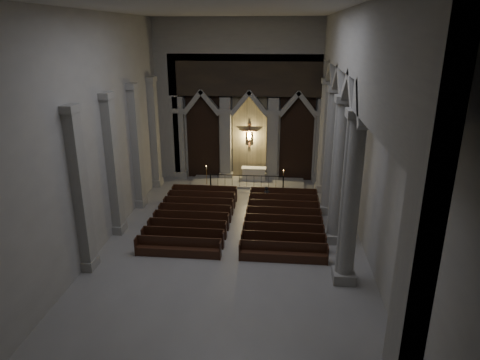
{
  "coord_description": "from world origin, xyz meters",
  "views": [
    {
      "loc": [
        2.38,
        -20.18,
        11.01
      ],
      "look_at": [
        0.13,
        3.0,
        2.9
      ],
      "focal_mm": 32.0,
      "sensor_mm": 36.0,
      "label": 1
    }
  ],
  "objects_px": {
    "altar_rail": "(247,179)",
    "pews": "(238,221)",
    "worshipper": "(267,196)",
    "candle_stand_right": "(283,183)",
    "altar": "(254,173)",
    "candle_stand_left": "(207,180)"
  },
  "relations": [
    {
      "from": "altar_rail",
      "to": "candle_stand_left",
      "type": "xyz_separation_m",
      "value": [
        -3.03,
        0.28,
        -0.28
      ]
    },
    {
      "from": "worshipper",
      "to": "candle_stand_right",
      "type": "bearing_deg",
      "value": 48.72
    },
    {
      "from": "pews",
      "to": "worshipper",
      "type": "relative_size",
      "value": 7.43
    },
    {
      "from": "candle_stand_left",
      "to": "worshipper",
      "type": "bearing_deg",
      "value": -36.49
    },
    {
      "from": "altar",
      "to": "altar_rail",
      "type": "distance_m",
      "value": 1.73
    },
    {
      "from": "altar_rail",
      "to": "candle_stand_left",
      "type": "relative_size",
      "value": 3.43
    },
    {
      "from": "pews",
      "to": "worshipper",
      "type": "xyz_separation_m",
      "value": [
        1.6,
        3.27,
        0.34
      ]
    },
    {
      "from": "altar_rail",
      "to": "worshipper",
      "type": "relative_size",
      "value": 4.11
    },
    {
      "from": "altar",
      "to": "pews",
      "type": "distance_m",
      "value": 8.11
    },
    {
      "from": "altar_rail",
      "to": "candle_stand_right",
      "type": "distance_m",
      "value": 2.72
    },
    {
      "from": "altar",
      "to": "candle_stand_right",
      "type": "xyz_separation_m",
      "value": [
        2.26,
        -1.37,
        -0.24
      ]
    },
    {
      "from": "worshipper",
      "to": "altar",
      "type": "bearing_deg",
      "value": 79.85
    },
    {
      "from": "candle_stand_right",
      "to": "worshipper",
      "type": "height_order",
      "value": "candle_stand_right"
    },
    {
      "from": "pews",
      "to": "worshipper",
      "type": "height_order",
      "value": "worshipper"
    },
    {
      "from": "altar",
      "to": "worshipper",
      "type": "xyz_separation_m",
      "value": [
        1.18,
        -4.82,
        0.03
      ]
    },
    {
      "from": "candle_stand_left",
      "to": "altar",
      "type": "bearing_deg",
      "value": 22.15
    },
    {
      "from": "candle_stand_right",
      "to": "candle_stand_left",
      "type": "bearing_deg",
      "value": -179.62
    },
    {
      "from": "altar",
      "to": "candle_stand_left",
      "type": "height_order",
      "value": "candle_stand_left"
    },
    {
      "from": "candle_stand_right",
      "to": "worshipper",
      "type": "relative_size",
      "value": 1.09
    },
    {
      "from": "altar_rail",
      "to": "pews",
      "type": "height_order",
      "value": "altar_rail"
    },
    {
      "from": "candle_stand_right",
      "to": "worshipper",
      "type": "distance_m",
      "value": 3.63
    },
    {
      "from": "candle_stand_left",
      "to": "pews",
      "type": "distance_m",
      "value": 7.34
    }
  ]
}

